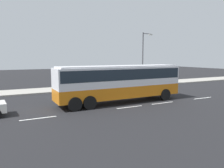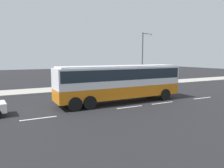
# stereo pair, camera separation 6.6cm
# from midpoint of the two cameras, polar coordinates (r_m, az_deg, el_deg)

# --- Properties ---
(ground_plane) EXTENTS (120.00, 120.00, 0.00)m
(ground_plane) POSITION_cam_midpoint_polar(r_m,az_deg,el_deg) (20.94, 4.36, -4.17)
(ground_plane) COLOR black
(sidewalk_curb) EXTENTS (80.00, 4.00, 0.15)m
(sidewalk_curb) POSITION_cam_midpoint_polar(r_m,az_deg,el_deg) (29.04, -5.12, -0.86)
(sidewalk_curb) COLOR #A8A399
(sidewalk_curb) RESTS_ON ground_plane
(lane_centreline) EXTENTS (31.59, 0.16, 0.01)m
(lane_centreline) POSITION_cam_midpoint_polar(r_m,az_deg,el_deg) (18.67, 8.63, -5.61)
(lane_centreline) COLOR white
(lane_centreline) RESTS_ON ground_plane
(coach_bus) EXTENTS (11.76, 2.78, 3.35)m
(coach_bus) POSITION_cam_midpoint_polar(r_m,az_deg,el_deg) (19.29, 2.31, 1.13)
(coach_bus) COLOR orange
(coach_bus) RESTS_ON ground_plane
(pedestrian_near_curb) EXTENTS (0.32, 0.32, 1.66)m
(pedestrian_near_curb) POSITION_cam_midpoint_polar(r_m,az_deg,el_deg) (28.96, -5.08, 1.17)
(pedestrian_near_curb) COLOR #38334C
(pedestrian_near_curb) RESTS_ON sidewalk_curb
(street_lamp) EXTENTS (1.60, 0.24, 7.35)m
(street_lamp) POSITION_cam_midpoint_polar(r_m,az_deg,el_deg) (30.67, 8.45, 7.48)
(street_lamp) COLOR #47474C
(street_lamp) RESTS_ON sidewalk_curb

